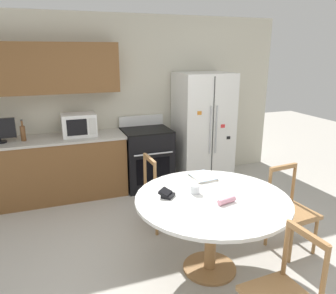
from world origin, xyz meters
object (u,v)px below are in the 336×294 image
(oven_range, at_px, (147,157))
(counter_bottle, at_px, (23,133))
(candle_glass, at_px, (195,190))
(dining_chair_right, at_px, (291,212))
(wallet, at_px, (167,194))
(microwave, at_px, (79,125))
(dining_chair_far, at_px, (163,193))
(refrigerator, at_px, (203,128))

(oven_range, relative_size, counter_bottle, 3.71)
(candle_glass, bearing_deg, dining_chair_right, -5.50)
(wallet, bearing_deg, microwave, 105.17)
(microwave, relative_size, counter_bottle, 1.61)
(dining_chair_far, xyz_separation_m, candle_glass, (0.04, -0.81, 0.37))
(refrigerator, distance_m, candle_glass, 2.32)
(dining_chair_right, relative_size, dining_chair_far, 1.00)
(microwave, bearing_deg, wallet, -74.83)
(oven_range, bearing_deg, dining_chair_right, -66.93)
(refrigerator, distance_m, oven_range, 1.02)
(counter_bottle, distance_m, dining_chair_right, 3.48)
(oven_range, relative_size, wallet, 6.19)
(counter_bottle, height_order, dining_chair_far, counter_bottle)
(counter_bottle, bearing_deg, microwave, 2.78)
(counter_bottle, bearing_deg, dining_chair_far, -39.38)
(oven_range, relative_size, candle_glass, 11.76)
(refrigerator, relative_size, counter_bottle, 5.99)
(refrigerator, relative_size, candle_glass, 19.02)
(dining_chair_far, xyz_separation_m, wallet, (-0.24, -0.79, 0.36))
(oven_range, bearing_deg, counter_bottle, -179.76)
(dining_chair_far, distance_m, candle_glass, 0.89)
(microwave, distance_m, dining_chair_right, 2.99)
(dining_chair_right, xyz_separation_m, wallet, (-1.35, 0.12, 0.36))
(oven_range, distance_m, wallet, 2.13)
(microwave, height_order, dining_chair_right, microwave)
(dining_chair_far, bearing_deg, microwave, -150.83)
(counter_bottle, xyz_separation_m, dining_chair_far, (1.54, -1.26, -0.58))
(candle_glass, height_order, wallet, candle_glass)
(oven_range, relative_size, dining_chair_far, 1.20)
(refrigerator, bearing_deg, candle_glass, -117.68)
(dining_chair_right, bearing_deg, counter_bottle, -44.99)
(refrigerator, distance_m, microwave, 1.93)
(microwave, xyz_separation_m, counter_bottle, (-0.74, -0.04, -0.05))
(refrigerator, relative_size, microwave, 3.73)
(counter_bottle, xyz_separation_m, candle_glass, (1.58, -2.08, -0.21))
(wallet, bearing_deg, dining_chair_right, -5.24)
(refrigerator, height_order, dining_chair_right, refrigerator)
(refrigerator, bearing_deg, microwave, 178.30)
(refrigerator, height_order, microwave, refrigerator)
(oven_range, bearing_deg, microwave, 178.34)
(wallet, bearing_deg, dining_chair_far, 73.43)
(oven_range, xyz_separation_m, dining_chair_far, (-0.18, -1.27, -0.03))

